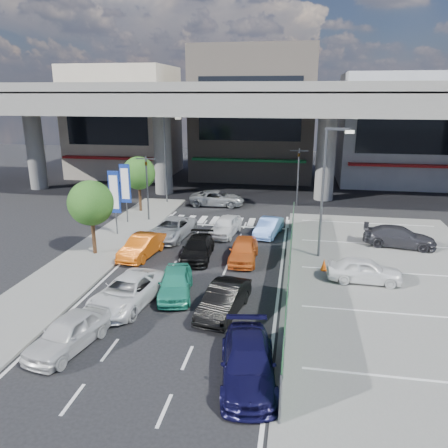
% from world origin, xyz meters
% --- Properties ---
extents(ground, '(120.00, 120.00, 0.00)m').
position_xyz_m(ground, '(0.00, 0.00, 0.00)').
color(ground, black).
rests_on(ground, ground).
extents(parking_lot, '(12.00, 28.00, 0.06)m').
position_xyz_m(parking_lot, '(11.00, 2.00, 0.03)').
color(parking_lot, slate).
rests_on(parking_lot, ground).
extents(sidewalk_left, '(4.00, 30.00, 0.12)m').
position_xyz_m(sidewalk_left, '(-7.00, 4.00, 0.06)').
color(sidewalk_left, slate).
rests_on(sidewalk_left, ground).
extents(fence_run, '(0.16, 22.00, 1.80)m').
position_xyz_m(fence_run, '(5.30, 1.00, 0.90)').
color(fence_run, '#1C5128').
rests_on(fence_run, ground).
extents(expressway, '(64.00, 14.00, 10.75)m').
position_xyz_m(expressway, '(0.00, 22.00, 8.76)').
color(expressway, slate).
rests_on(expressway, ground).
extents(building_west, '(12.00, 10.90, 13.00)m').
position_xyz_m(building_west, '(-16.00, 31.97, 6.49)').
color(building_west, '#A79A87').
rests_on(building_west, ground).
extents(building_center, '(14.00, 10.90, 15.00)m').
position_xyz_m(building_center, '(0.00, 32.97, 7.49)').
color(building_center, gray).
rests_on(building_center, ground).
extents(building_east, '(12.00, 10.90, 12.00)m').
position_xyz_m(building_east, '(16.00, 31.97, 5.99)').
color(building_east, gray).
rests_on(building_east, ground).
extents(traffic_light_left, '(1.60, 1.24, 5.20)m').
position_xyz_m(traffic_light_left, '(-6.20, 12.00, 3.94)').
color(traffic_light_left, '#595B60').
rests_on(traffic_light_left, ground).
extents(traffic_light_right, '(1.60, 1.24, 5.20)m').
position_xyz_m(traffic_light_right, '(5.50, 19.00, 3.94)').
color(traffic_light_right, '#595B60').
rests_on(traffic_light_right, ground).
extents(street_lamp_right, '(1.65, 0.22, 8.00)m').
position_xyz_m(street_lamp_right, '(7.17, 6.00, 4.77)').
color(street_lamp_right, '#595B60').
rests_on(street_lamp_right, ground).
extents(street_lamp_left, '(1.65, 0.22, 8.00)m').
position_xyz_m(street_lamp_left, '(-6.33, 18.00, 4.77)').
color(street_lamp_left, '#595B60').
rests_on(street_lamp_left, ground).
extents(signboard_near, '(0.80, 0.14, 4.70)m').
position_xyz_m(signboard_near, '(-7.20, 7.99, 3.06)').
color(signboard_near, '#595B60').
rests_on(signboard_near, ground).
extents(signboard_far, '(0.80, 0.14, 4.70)m').
position_xyz_m(signboard_far, '(-7.60, 10.99, 3.06)').
color(signboard_far, '#595B60').
rests_on(signboard_far, ground).
extents(tree_near, '(2.80, 2.80, 4.80)m').
position_xyz_m(tree_near, '(-7.00, 4.00, 3.39)').
color(tree_near, '#382314').
rests_on(tree_near, ground).
extents(tree_far, '(2.80, 2.80, 4.80)m').
position_xyz_m(tree_far, '(-7.80, 14.50, 3.39)').
color(tree_far, '#382314').
rests_on(tree_far, ground).
extents(van_white_back_left, '(2.45, 4.30, 1.38)m').
position_xyz_m(van_white_back_left, '(-3.24, -6.13, 0.69)').
color(van_white_back_left, silver).
rests_on(van_white_back_left, ground).
extents(minivan_navy_back, '(2.61, 4.99, 1.38)m').
position_xyz_m(minivan_navy_back, '(4.07, -6.92, 0.69)').
color(minivan_navy_back, black).
rests_on(minivan_navy_back, ground).
extents(sedan_white_mid_left, '(3.02, 5.26, 1.38)m').
position_xyz_m(sedan_white_mid_left, '(-2.34, -2.16, 0.69)').
color(sedan_white_mid_left, white).
rests_on(sedan_white_mid_left, ground).
extents(taxi_teal_mid, '(2.37, 4.27, 1.37)m').
position_xyz_m(taxi_teal_mid, '(-0.35, -0.74, 0.69)').
color(taxi_teal_mid, teal).
rests_on(taxi_teal_mid, ground).
extents(hatch_black_mid_right, '(2.18, 4.38, 1.38)m').
position_xyz_m(hatch_black_mid_right, '(2.39, -2.22, 0.69)').
color(hatch_black_mid_right, black).
rests_on(hatch_black_mid_right, ground).
extents(taxi_orange_left, '(2.02, 4.35, 1.38)m').
position_xyz_m(taxi_orange_left, '(-3.90, 4.19, 0.69)').
color(taxi_orange_left, '#C04F0D').
rests_on(taxi_orange_left, ground).
extents(sedan_black_mid, '(2.06, 4.45, 1.26)m').
position_xyz_m(sedan_black_mid, '(-0.43, 4.55, 0.63)').
color(sedan_black_mid, black).
rests_on(sedan_black_mid, ground).
extents(taxi_orange_right, '(1.74, 4.09, 1.38)m').
position_xyz_m(taxi_orange_right, '(2.44, 4.54, 0.69)').
color(taxi_orange_right, '#D05C1E').
rests_on(taxi_orange_right, ground).
extents(wagon_silver_front_left, '(2.86, 5.20, 1.38)m').
position_xyz_m(wagon_silver_front_left, '(-3.11, 8.06, 0.69)').
color(wagon_silver_front_left, '#ADB1B5').
rests_on(wagon_silver_front_left, ground).
extents(sedan_white_front_mid, '(2.17, 4.24, 1.38)m').
position_xyz_m(sedan_white_front_mid, '(0.51, 9.42, 0.69)').
color(sedan_white_front_mid, white).
rests_on(sedan_white_front_mid, ground).
extents(kei_truck_front_right, '(2.07, 4.02, 1.26)m').
position_xyz_m(kei_truck_front_right, '(3.60, 9.81, 0.63)').
color(kei_truck_front_right, '#628EE1').
rests_on(kei_truck_front_right, ground).
extents(crossing_wagon_silver, '(4.99, 2.43, 1.37)m').
position_xyz_m(crossing_wagon_silver, '(-1.69, 17.81, 0.68)').
color(crossing_wagon_silver, gray).
rests_on(crossing_wagon_silver, ground).
extents(parked_sedan_white, '(4.00, 1.73, 1.34)m').
position_xyz_m(parked_sedan_white, '(9.28, 2.48, 0.73)').
color(parked_sedan_white, white).
rests_on(parked_sedan_white, parking_lot).
extents(parked_sedan_dgrey, '(4.87, 2.64, 1.34)m').
position_xyz_m(parked_sedan_dgrey, '(12.34, 8.81, 0.73)').
color(parked_sedan_dgrey, '#343339').
rests_on(parked_sedan_dgrey, parking_lot).
extents(traffic_cone, '(0.43, 0.43, 0.70)m').
position_xyz_m(traffic_cone, '(7.22, 3.71, 0.41)').
color(traffic_cone, '#F1550D').
rests_on(traffic_cone, parking_lot).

